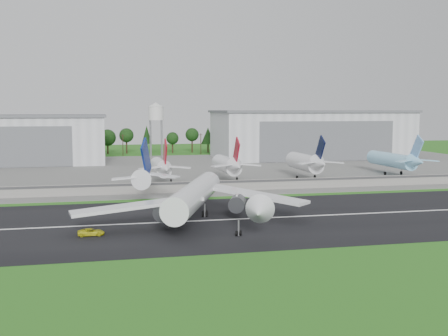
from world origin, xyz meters
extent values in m
plane|color=#1F5B15|center=(0.00, 0.00, 0.00)|extent=(600.00, 600.00, 0.00)
cube|color=black|center=(0.00, 10.00, 0.05)|extent=(320.00, 60.00, 0.10)
cube|color=white|center=(0.00, 10.00, 0.11)|extent=(220.00, 1.00, 0.02)
cube|color=slate|center=(0.00, 120.00, 0.05)|extent=(320.00, 150.00, 0.10)
cube|color=gray|center=(0.00, 55.00, 1.75)|extent=(240.00, 0.50, 3.50)
cube|color=#38383A|center=(0.00, 54.70, 3.00)|extent=(240.00, 0.12, 0.70)
cube|color=silver|center=(-80.00, 165.00, 11.00)|extent=(95.00, 42.00, 22.00)
cube|color=#595B60|center=(-80.00, 165.00, 22.60)|extent=(97.00, 44.00, 1.20)
cube|color=silver|center=(75.00, 165.00, 12.00)|extent=(100.00, 45.00, 24.00)
cube|color=#595B60|center=(75.00, 165.00, 24.60)|extent=(102.00, 47.00, 1.20)
cube|color=#595B60|center=(75.00, 142.35, 10.08)|extent=(70.00, 0.30, 19.68)
cylinder|color=#99999E|center=(-8.00, 182.00, 10.00)|extent=(0.50, 0.50, 20.00)
cylinder|color=#99999E|center=(-2.00, 188.00, 10.00)|extent=(0.50, 0.50, 20.00)
cylinder|color=silver|center=(-5.00, 185.00, 23.50)|extent=(8.00, 8.00, 7.00)
cone|color=silver|center=(-5.00, 185.00, 28.20)|extent=(8.40, 8.40, 2.40)
cylinder|color=white|center=(-14.31, 10.00, 6.20)|extent=(20.45, 43.34, 5.80)
cone|color=white|center=(-5.79, -13.50, 6.20)|extent=(7.50, 7.62, 5.80)
cone|color=white|center=(-23.35, 34.91, 7.40)|extent=(8.25, 10.34, 5.51)
cube|color=navy|center=(-23.18, 34.44, 12.70)|extent=(3.72, 9.14, 11.13)
cube|color=white|center=(0.47, 13.23, 5.40)|extent=(22.83, 24.46, 2.65)
cylinder|color=#333338|center=(-4.19, 9.95, 3.80)|extent=(5.45, 6.47, 3.80)
cube|color=white|center=(-18.48, 36.15, 7.80)|extent=(9.07, 8.06, 0.98)
cube|color=white|center=(-27.73, 3.01, 5.40)|extent=(28.48, 9.37, 2.65)
cylinder|color=#333338|center=(-22.05, 3.47, 3.80)|extent=(5.45, 6.47, 3.80)
cube|color=white|center=(-27.88, 32.74, 7.80)|extent=(9.11, 3.50, 0.98)
cube|color=#99999E|center=(-12.95, 6.24, 1.70)|extent=(19.63, 31.61, 3.20)
cylinder|color=black|center=(-19.57, 11.29, 0.85)|extent=(0.89, 1.55, 1.50)
imported|color=#CFCB18|center=(-37.43, -0.22, 0.85)|extent=(5.46, 2.63, 1.50)
cylinder|color=white|center=(-14.48, 80.00, 5.59)|extent=(5.17, 24.00, 5.17)
cone|color=white|center=(-14.48, 64.50, 6.59)|extent=(4.91, 7.00, 4.91)
cube|color=maroon|center=(-14.48, 65.00, 11.39)|extent=(0.45, 8.59, 10.02)
cylinder|color=#99999E|center=(-17.98, 78.00, 1.50)|extent=(0.32, 0.32, 3.00)
cylinder|color=#99999E|center=(-10.98, 78.00, 1.50)|extent=(0.32, 0.32, 3.00)
cylinder|color=black|center=(-17.98, 78.00, 0.80)|extent=(0.40, 1.40, 1.40)
cylinder|color=white|center=(9.28, 80.00, 5.86)|extent=(5.72, 24.00, 5.72)
cone|color=white|center=(9.28, 64.50, 6.86)|extent=(5.43, 7.00, 5.43)
cube|color=maroon|center=(9.28, 65.00, 11.66)|extent=(0.45, 8.59, 10.02)
cylinder|color=#99999E|center=(5.78, 78.00, 1.50)|extent=(0.32, 0.32, 3.00)
cylinder|color=#99999E|center=(12.78, 78.00, 1.50)|extent=(0.32, 0.32, 3.00)
cylinder|color=black|center=(5.78, 78.00, 0.80)|extent=(0.40, 1.40, 1.40)
cylinder|color=silver|center=(39.00, 80.00, 6.11)|extent=(6.22, 24.00, 6.22)
cone|color=silver|center=(39.00, 64.50, 7.11)|extent=(5.91, 7.00, 5.91)
cube|color=black|center=(39.00, 65.00, 11.91)|extent=(0.45, 8.59, 10.02)
cylinder|color=#99999E|center=(35.50, 78.00, 1.50)|extent=(0.32, 0.32, 3.00)
cylinder|color=#99999E|center=(42.50, 78.00, 1.50)|extent=(0.32, 0.32, 3.00)
cylinder|color=black|center=(35.50, 78.00, 0.80)|extent=(0.40, 1.40, 1.40)
cylinder|color=#90D4F8|center=(77.22, 85.00, 5.81)|extent=(5.62, 30.00, 5.62)
cone|color=#90D4F8|center=(77.22, 66.50, 6.81)|extent=(5.34, 7.00, 5.34)
cube|color=#74AEEE|center=(77.22, 67.00, 11.61)|extent=(0.45, 8.59, 10.02)
cylinder|color=#99999E|center=(73.72, 83.00, 1.50)|extent=(0.32, 0.32, 3.00)
cylinder|color=#99999E|center=(80.72, 83.00, 1.50)|extent=(0.32, 0.32, 3.00)
cylinder|color=black|center=(73.72, 83.00, 0.80)|extent=(0.40, 1.40, 1.40)
camera|label=1|loc=(-35.76, -115.44, 25.69)|focal=45.00mm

